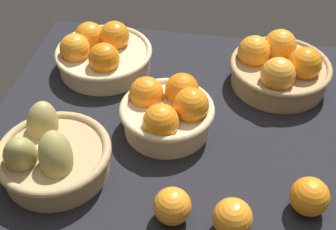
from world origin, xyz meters
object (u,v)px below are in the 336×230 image
(basket_far_right_pears, at_px, (50,155))
(loose_orange_side_gap, at_px, (172,206))
(basket_center, at_px, (168,111))
(basket_near_left, at_px, (279,68))
(loose_orange_back_gap, at_px, (310,197))
(basket_near_right, at_px, (102,54))
(loose_orange_front_gap, at_px, (233,218))

(basket_far_right_pears, relative_size, loose_orange_side_gap, 3.24)
(basket_far_right_pears, bearing_deg, basket_center, -141.68)
(basket_far_right_pears, bearing_deg, basket_near_left, -140.52)
(basket_far_right_pears, bearing_deg, loose_orange_back_gap, 179.03)
(basket_center, height_order, basket_near_right, basket_center)
(loose_orange_front_gap, bearing_deg, basket_near_right, -50.18)
(basket_near_left, bearing_deg, basket_center, 40.47)
(basket_center, bearing_deg, loose_orange_back_gap, 149.67)
(loose_orange_front_gap, relative_size, loose_orange_side_gap, 1.03)
(basket_center, xyz_separation_m, loose_orange_front_gap, (-0.16, 0.25, -0.01))
(basket_center, bearing_deg, loose_orange_front_gap, 123.06)
(loose_orange_side_gap, bearing_deg, loose_orange_front_gap, 176.15)
(basket_near_right, height_order, loose_orange_back_gap, basket_near_right)
(loose_orange_front_gap, bearing_deg, loose_orange_back_gap, -152.34)
(basket_near_left, xyz_separation_m, loose_orange_side_gap, (0.19, 0.44, -0.01))
(basket_far_right_pears, xyz_separation_m, basket_near_right, (-0.00, -0.36, -0.00))
(basket_near_right, distance_m, loose_orange_back_gap, 0.62)
(basket_far_right_pears, bearing_deg, loose_orange_front_gap, 167.71)
(loose_orange_side_gap, bearing_deg, basket_center, -78.18)
(basket_far_right_pears, relative_size, basket_near_right, 0.93)
(basket_near_left, distance_m, loose_orange_front_gap, 0.46)
(loose_orange_back_gap, bearing_deg, basket_near_left, -81.32)
(basket_near_left, relative_size, basket_far_right_pears, 1.07)
(basket_near_left, height_order, basket_near_right, basket_near_left)
(basket_center, relative_size, loose_orange_back_gap, 2.82)
(basket_center, height_order, loose_orange_side_gap, basket_center)
(loose_orange_back_gap, xyz_separation_m, loose_orange_side_gap, (0.25, 0.06, -0.00))
(basket_far_right_pears, height_order, basket_center, basket_far_right_pears)
(basket_near_left, bearing_deg, loose_orange_side_gap, 66.82)
(loose_orange_back_gap, bearing_deg, basket_center, -30.33)
(basket_near_left, relative_size, basket_center, 1.18)
(basket_near_left, relative_size, loose_orange_side_gap, 3.46)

